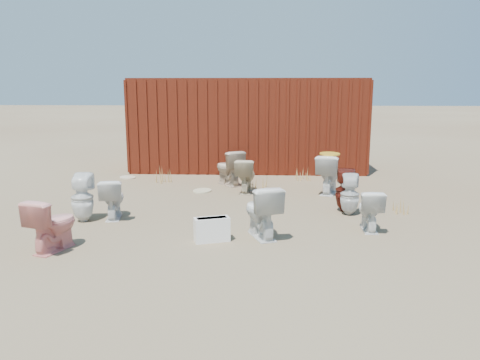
{
  "coord_description": "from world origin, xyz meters",
  "views": [
    {
      "loc": [
        0.4,
        -7.57,
        2.17
      ],
      "look_at": [
        0.0,
        0.6,
        0.55
      ],
      "focal_mm": 35.0,
      "sensor_mm": 36.0,
      "label": 1
    }
  ],
  "objects_px": {
    "toilet_back_yellowlid": "(329,174)",
    "toilet_front_pink": "(53,224)",
    "toilet_back_beige_left": "(229,168)",
    "toilet_front_a": "(113,198)",
    "toilet_front_e": "(369,210)",
    "toilet_front_maroon": "(345,190)",
    "toilet_back_beige_right": "(246,175)",
    "shipping_container": "(248,124)",
    "toilet_back_a": "(82,198)",
    "loose_tank": "(212,229)",
    "toilet_front_c": "(261,211)",
    "toilet_back_e": "(350,195)"
  },
  "relations": [
    {
      "from": "toilet_back_e",
      "to": "loose_tank",
      "type": "xyz_separation_m",
      "value": [
        -2.22,
        -1.54,
        -0.18
      ]
    },
    {
      "from": "toilet_back_yellowlid",
      "to": "toilet_front_pink",
      "type": "bearing_deg",
      "value": 59.56
    },
    {
      "from": "toilet_front_a",
      "to": "toilet_back_yellowlid",
      "type": "xyz_separation_m",
      "value": [
        3.89,
        2.08,
        0.07
      ]
    },
    {
      "from": "shipping_container",
      "to": "toilet_front_maroon",
      "type": "relative_size",
      "value": 7.92
    },
    {
      "from": "toilet_front_c",
      "to": "toilet_back_e",
      "type": "height_order",
      "value": "toilet_front_c"
    },
    {
      "from": "toilet_front_pink",
      "to": "loose_tank",
      "type": "relative_size",
      "value": 1.47
    },
    {
      "from": "toilet_front_e",
      "to": "toilet_back_yellowlid",
      "type": "height_order",
      "value": "toilet_back_yellowlid"
    },
    {
      "from": "toilet_front_pink",
      "to": "toilet_back_beige_left",
      "type": "height_order",
      "value": "toilet_back_beige_left"
    },
    {
      "from": "toilet_back_beige_left",
      "to": "loose_tank",
      "type": "distance_m",
      "value": 3.96
    },
    {
      "from": "toilet_front_c",
      "to": "toilet_back_a",
      "type": "distance_m",
      "value": 3.02
    },
    {
      "from": "toilet_back_beige_left",
      "to": "toilet_front_e",
      "type": "bearing_deg",
      "value": 91.51
    },
    {
      "from": "toilet_front_a",
      "to": "toilet_back_a",
      "type": "height_order",
      "value": "toilet_back_a"
    },
    {
      "from": "toilet_front_maroon",
      "to": "toilet_back_yellowlid",
      "type": "xyz_separation_m",
      "value": [
        -0.09,
        1.44,
        0.03
      ]
    },
    {
      "from": "toilet_back_a",
      "to": "toilet_back_beige_left",
      "type": "relative_size",
      "value": 1.0
    },
    {
      "from": "shipping_container",
      "to": "toilet_front_e",
      "type": "relative_size",
      "value": 9.31
    },
    {
      "from": "toilet_back_a",
      "to": "toilet_front_pink",
      "type": "bearing_deg",
      "value": 89.64
    },
    {
      "from": "toilet_front_maroon",
      "to": "toilet_front_e",
      "type": "relative_size",
      "value": 1.17
    },
    {
      "from": "toilet_back_beige_right",
      "to": "toilet_front_e",
      "type": "bearing_deg",
      "value": 132.73
    },
    {
      "from": "toilet_front_pink",
      "to": "loose_tank",
      "type": "height_order",
      "value": "toilet_front_pink"
    },
    {
      "from": "toilet_front_maroon",
      "to": "toilet_front_e",
      "type": "xyz_separation_m",
      "value": [
        0.18,
        -1.12,
        -0.06
      ]
    },
    {
      "from": "toilet_back_a",
      "to": "toilet_back_beige_right",
      "type": "relative_size",
      "value": 1.1
    },
    {
      "from": "toilet_front_a",
      "to": "toilet_back_beige_left",
      "type": "height_order",
      "value": "toilet_back_beige_left"
    },
    {
      "from": "shipping_container",
      "to": "toilet_back_beige_right",
      "type": "bearing_deg",
      "value": -89.16
    },
    {
      "from": "toilet_front_pink",
      "to": "loose_tank",
      "type": "distance_m",
      "value": 2.16
    },
    {
      "from": "toilet_back_beige_left",
      "to": "toilet_back_e",
      "type": "xyz_separation_m",
      "value": [
        2.27,
        -2.41,
        -0.04
      ]
    },
    {
      "from": "toilet_back_yellowlid",
      "to": "toilet_back_beige_right",
      "type": "bearing_deg",
      "value": 17.94
    },
    {
      "from": "toilet_front_c",
      "to": "toilet_back_yellowlid",
      "type": "distance_m",
      "value": 3.28
    },
    {
      "from": "shipping_container",
      "to": "toilet_back_beige_left",
      "type": "relative_size",
      "value": 7.55
    },
    {
      "from": "shipping_container",
      "to": "toilet_front_pink",
      "type": "xyz_separation_m",
      "value": [
        -2.42,
        -6.85,
        -0.83
      ]
    },
    {
      "from": "toilet_front_pink",
      "to": "toilet_back_beige_left",
      "type": "bearing_deg",
      "value": -96.65
    },
    {
      "from": "toilet_front_maroon",
      "to": "toilet_back_e",
      "type": "height_order",
      "value": "toilet_front_maroon"
    },
    {
      "from": "toilet_back_a",
      "to": "toilet_back_e",
      "type": "height_order",
      "value": "toilet_back_a"
    },
    {
      "from": "toilet_front_e",
      "to": "toilet_back_a",
      "type": "distance_m",
      "value": 4.61
    },
    {
      "from": "toilet_back_beige_left",
      "to": "toilet_front_a",
      "type": "bearing_deg",
      "value": 23.38
    },
    {
      "from": "toilet_front_c",
      "to": "toilet_front_maroon",
      "type": "bearing_deg",
      "value": -154.56
    },
    {
      "from": "toilet_front_a",
      "to": "loose_tank",
      "type": "height_order",
      "value": "toilet_front_a"
    },
    {
      "from": "toilet_front_maroon",
      "to": "toilet_back_beige_right",
      "type": "xyz_separation_m",
      "value": [
        -1.83,
        1.45,
        -0.02
      ]
    },
    {
      "from": "toilet_front_e",
      "to": "toilet_back_e",
      "type": "xyz_separation_m",
      "value": [
        -0.15,
        0.88,
        0.03
      ]
    },
    {
      "from": "toilet_front_pink",
      "to": "toilet_back_beige_left",
      "type": "relative_size",
      "value": 0.92
    },
    {
      "from": "toilet_front_a",
      "to": "toilet_front_e",
      "type": "bearing_deg",
      "value": 163.76
    },
    {
      "from": "toilet_front_maroon",
      "to": "toilet_back_yellowlid",
      "type": "relative_size",
      "value": 0.93
    },
    {
      "from": "toilet_back_beige_left",
      "to": "toilet_back_e",
      "type": "distance_m",
      "value": 3.31
    },
    {
      "from": "toilet_front_pink",
      "to": "toilet_front_e",
      "type": "distance_m",
      "value": 4.61
    },
    {
      "from": "toilet_front_e",
      "to": "loose_tank",
      "type": "xyz_separation_m",
      "value": [
        -2.37,
        -0.66,
        -0.15
      ]
    },
    {
      "from": "toilet_back_a",
      "to": "loose_tank",
      "type": "height_order",
      "value": "toilet_back_a"
    },
    {
      "from": "loose_tank",
      "to": "toilet_back_yellowlid",
      "type": "bearing_deg",
      "value": 38.02
    },
    {
      "from": "toilet_front_c",
      "to": "toilet_front_pink",
      "type": "bearing_deg",
      "value": -6.23
    },
    {
      "from": "toilet_back_a",
      "to": "toilet_back_beige_right",
      "type": "distance_m",
      "value": 3.47
    },
    {
      "from": "toilet_back_beige_right",
      "to": "loose_tank",
      "type": "relative_size",
      "value": 1.44
    },
    {
      "from": "toilet_front_maroon",
      "to": "toilet_front_e",
      "type": "bearing_deg",
      "value": 110.47
    }
  ]
}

